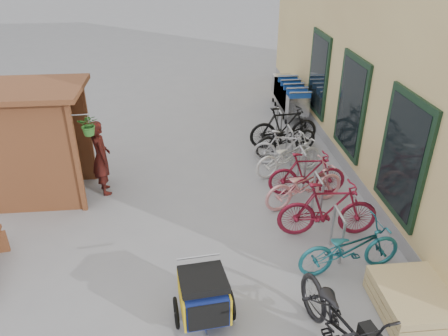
{
  "coord_description": "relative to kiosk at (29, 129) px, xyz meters",
  "views": [
    {
      "loc": [
        -0.21,
        -5.81,
        4.96
      ],
      "look_at": [
        0.5,
        1.5,
        1.0
      ],
      "focal_mm": 35.0,
      "sensor_mm": 36.0,
      "label": 1
    }
  ],
  "objects": [
    {
      "name": "ground",
      "position": [
        3.28,
        -2.47,
        -1.55
      ],
      "size": [
        80.0,
        80.0,
        0.0
      ],
      "primitive_type": "plane",
      "color": "gray"
    },
    {
      "name": "kiosk",
      "position": [
        0.0,
        0.0,
        0.0
      ],
      "size": [
        2.49,
        1.65,
        2.4
      ],
      "color": "brown",
      "rests_on": "ground"
    },
    {
      "name": "bike_rack",
      "position": [
        5.58,
        -0.07,
        -1.04
      ],
      "size": [
        0.05,
        5.35,
        0.86
      ],
      "color": "#A5A8AD",
      "rests_on": "ground"
    },
    {
      "name": "pallet_stack",
      "position": [
        6.28,
        -3.87,
        -1.34
      ],
      "size": [
        1.0,
        1.2,
        0.4
      ],
      "color": "tan",
      "rests_on": "ground"
    },
    {
      "name": "shopping_carts",
      "position": [
        6.28,
        4.2,
        -0.89
      ],
      "size": [
        0.64,
        2.52,
        1.14
      ],
      "color": "silver",
      "rests_on": "ground"
    },
    {
      "name": "child_trailer",
      "position": [
        3.22,
        -3.72,
        -1.08
      ],
      "size": [
        0.9,
        1.47,
        0.85
      ],
      "rotation": [
        0.0,
        0.0,
        0.11
      ],
      "color": "navy",
      "rests_on": "ground"
    },
    {
      "name": "cargo_bike",
      "position": [
        4.93,
        -4.52,
        -1.01
      ],
      "size": [
        1.11,
        2.2,
        1.1
      ],
      "rotation": [
        0.0,
        0.0,
        0.19
      ],
      "color": "black",
      "rests_on": "ground"
    },
    {
      "name": "person_kiosk",
      "position": [
        1.29,
        0.07,
        -0.73
      ],
      "size": [
        0.58,
        0.7,
        1.64
      ],
      "primitive_type": "imported",
      "rotation": [
        0.0,
        0.0,
        1.93
      ],
      "color": "maroon",
      "rests_on": "ground"
    },
    {
      "name": "bike_0",
      "position": [
        5.64,
        -2.89,
        -1.09
      ],
      "size": [
        1.82,
        0.83,
        0.92
      ],
      "primitive_type": "imported",
      "rotation": [
        0.0,
        0.0,
        1.7
      ],
      "color": "#1E6979",
      "rests_on": "ground"
    },
    {
      "name": "bike_1",
      "position": [
        5.58,
        -1.9,
        -1.0
      ],
      "size": [
        1.87,
        0.64,
        1.1
      ],
      "primitive_type": "imported",
      "rotation": [
        0.0,
        0.0,
        1.5
      ],
      "color": "maroon",
      "rests_on": "ground"
    },
    {
      "name": "bike_2",
      "position": [
        5.42,
        -0.86,
        -1.09
      ],
      "size": [
        1.87,
        1.1,
        0.93
      ],
      "primitive_type": "imported",
      "rotation": [
        0.0,
        0.0,
        1.87
      ],
      "color": "pink",
      "rests_on": "ground"
    },
    {
      "name": "bike_3",
      "position": [
        5.59,
        -0.47,
        -1.06
      ],
      "size": [
        1.66,
        0.54,
        0.99
      ],
      "primitive_type": "imported",
      "rotation": [
        0.0,
        0.0,
        1.52
      ],
      "color": "maroon",
      "rests_on": "ground"
    },
    {
      "name": "bike_4",
      "position": [
        5.41,
        0.47,
        -1.1
      ],
      "size": [
        1.8,
        1.1,
        0.89
      ],
      "primitive_type": "imported",
      "rotation": [
        0.0,
        0.0,
        1.9
      ],
      "color": "silver",
      "rests_on": "ground"
    },
    {
      "name": "bike_5",
      "position": [
        5.4,
        0.87,
        -1.1
      ],
      "size": [
        1.57,
        0.8,
        0.91
      ],
      "primitive_type": "imported",
      "rotation": [
        0.0,
        0.0,
        1.31
      ],
      "color": "#B9BABF",
      "rests_on": "ground"
    },
    {
      "name": "bike_6",
      "position": [
        5.58,
        1.49,
        -1.1
      ],
      "size": [
        1.8,
        1.08,
        0.9
      ],
      "primitive_type": "imported",
      "rotation": [
        0.0,
        0.0,
        1.88
      ],
      "color": "black",
      "rests_on": "ground"
    },
    {
      "name": "bike_7",
      "position": [
        5.62,
        1.95,
        -1.01
      ],
      "size": [
        1.86,
        0.72,
        1.09
      ],
      "primitive_type": "imported",
      "rotation": [
        0.0,
        0.0,
        1.69
      ],
      "color": "black",
      "rests_on": "ground"
    }
  ]
}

